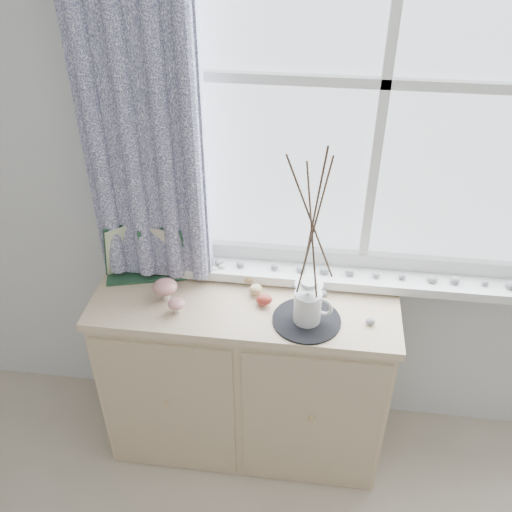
# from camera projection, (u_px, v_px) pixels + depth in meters

# --- Properties ---
(sideboard) EXTENTS (1.20, 0.45, 0.85)m
(sideboard) POSITION_uv_depth(u_px,v_px,m) (246.00, 375.00, 2.47)
(sideboard) COLOR beige
(sideboard) RESTS_ON ground
(botanical_book) EXTENTS (0.40, 0.22, 0.26)m
(botanical_book) POSITION_uv_depth(u_px,v_px,m) (142.00, 254.00, 2.25)
(botanical_book) COLOR #21452D
(botanical_book) RESTS_ON sideboard
(toadstool_cluster) EXTENTS (0.14, 0.15, 0.09)m
(toadstool_cluster) POSITION_uv_depth(u_px,v_px,m) (168.00, 292.00, 2.18)
(toadstool_cluster) COLOR beige
(toadstool_cluster) RESTS_ON sideboard
(wooden_eggs) EXTENTS (0.13, 0.17, 0.06)m
(wooden_eggs) POSITION_uv_depth(u_px,v_px,m) (256.00, 289.00, 2.24)
(wooden_eggs) COLOR tan
(wooden_eggs) RESTS_ON sideboard
(songbird_figurine) EXTENTS (0.14, 0.09, 0.07)m
(songbird_figurine) POSITION_uv_depth(u_px,v_px,m) (212.00, 272.00, 2.32)
(songbird_figurine) COLOR silver
(songbird_figurine) RESTS_ON sideboard
(crocheted_doily) EXTENTS (0.26, 0.26, 0.01)m
(crocheted_doily) POSITION_uv_depth(u_px,v_px,m) (307.00, 320.00, 2.12)
(crocheted_doily) COLOR black
(crocheted_doily) RESTS_ON sideboard
(twig_pitcher) EXTENTS (0.36, 0.36, 0.77)m
(twig_pitcher) POSITION_uv_depth(u_px,v_px,m) (314.00, 220.00, 1.87)
(twig_pitcher) COLOR white
(twig_pitcher) RESTS_ON crocheted_doily
(sideboard_pebbles) EXTENTS (0.34, 0.23, 0.03)m
(sideboard_pebbles) POSITION_uv_depth(u_px,v_px,m) (323.00, 304.00, 2.18)
(sideboard_pebbles) COLOR #9A9B9D
(sideboard_pebbles) RESTS_ON sideboard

